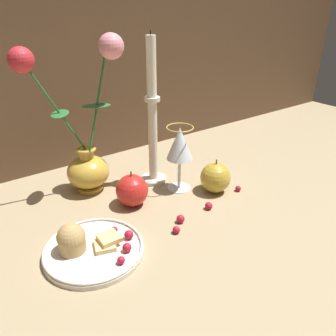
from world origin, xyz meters
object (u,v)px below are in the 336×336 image
at_px(wine_glass, 180,146).
at_px(candlestick, 153,125).
at_px(plate_with_pastries, 89,246).
at_px(vase, 85,145).
at_px(apple_near_glass, 132,190).
at_px(apple_beside_vase, 215,178).

xyz_separation_m(wine_glass, candlestick, (-0.03, 0.07, 0.04)).
distance_m(plate_with_pastries, wine_glass, 0.34).
height_order(plate_with_pastries, candlestick, candlestick).
height_order(vase, wine_glass, vase).
height_order(vase, candlestick, candlestick).
distance_m(vase, apple_near_glass, 0.17).
xyz_separation_m(plate_with_pastries, apple_near_glass, (0.16, 0.11, 0.02)).
xyz_separation_m(vase, apple_near_glass, (0.06, -0.13, -0.09)).
relative_size(vase, apple_beside_vase, 4.26).
bearing_deg(apple_near_glass, vase, 113.47).
relative_size(plate_with_pastries, apple_near_glass, 2.18).
height_order(vase, apple_beside_vase, vase).
relative_size(vase, plate_with_pastries, 1.96).
distance_m(plate_with_pastries, candlestick, 0.36).
bearing_deg(wine_glass, vase, 146.45).
relative_size(apple_beside_vase, apple_near_glass, 1.00).
height_order(wine_glass, candlestick, candlestick).
bearing_deg(apple_near_glass, plate_with_pastries, -146.56).
xyz_separation_m(candlestick, apple_near_glass, (-0.11, -0.07, -0.12)).
xyz_separation_m(plate_with_pastries, wine_glass, (0.30, 0.10, 0.11)).
relative_size(plate_with_pastries, wine_glass, 1.14).
distance_m(vase, candlestick, 0.18).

